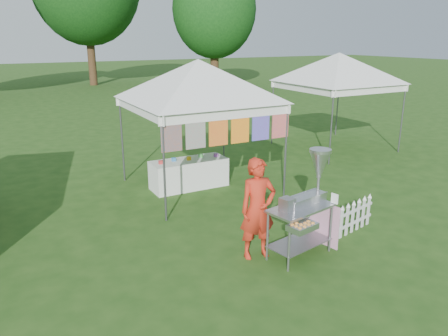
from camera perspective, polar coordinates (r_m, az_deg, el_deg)
ground at (r=7.70m, az=8.38°, el=-10.22°), size 120.00×120.00×0.00m
canopy_main at (r=9.88m, az=-3.40°, el=13.95°), size 4.24×4.24×3.45m
canopy_right at (r=14.26m, az=14.84°, el=14.34°), size 4.24×4.24×3.45m
tree_right at (r=30.94m, az=-1.29°, el=19.99°), size 5.60×5.60×8.42m
donut_cart at (r=7.19m, az=11.08°, el=-3.52°), size 1.26×1.06×1.73m
vendor at (r=7.02m, az=4.44°, el=-5.34°), size 0.66×0.48×1.67m
picket_fence at (r=8.45m, az=16.78°, el=-6.11°), size 1.06×0.27×0.56m
display_table at (r=10.43m, az=-4.59°, el=-0.73°), size 1.80×0.70×0.68m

